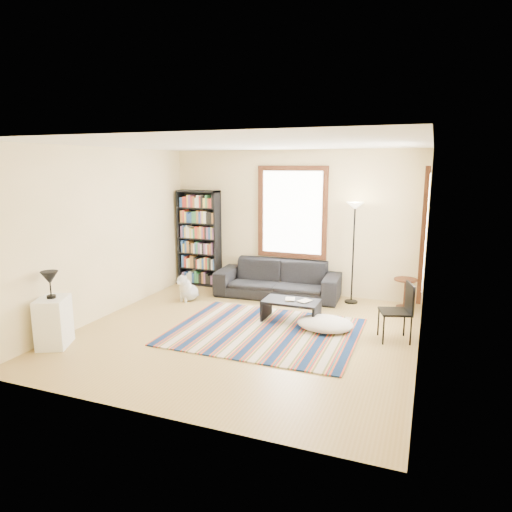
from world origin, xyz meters
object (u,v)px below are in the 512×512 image
(sofa, at_px, (278,279))
(dog, at_px, (189,287))
(coffee_table, at_px, (291,311))
(white_cabinet, at_px, (54,322))
(folding_chair, at_px, (395,312))
(floor_cushion, at_px, (325,324))
(side_table, at_px, (405,294))
(floor_lamp, at_px, (353,253))
(bookshelf, at_px, (199,238))

(sofa, xyz_separation_m, dog, (-1.48, -0.85, -0.09))
(sofa, height_order, dog, sofa)
(sofa, distance_m, dog, 1.71)
(coffee_table, height_order, white_cabinet, white_cabinet)
(folding_chair, bearing_deg, dog, 152.17)
(coffee_table, bearing_deg, floor_cushion, -18.67)
(floor_cushion, relative_size, side_table, 1.62)
(floor_cushion, xyz_separation_m, white_cabinet, (-3.43, -1.97, 0.24))
(white_cabinet, bearing_deg, floor_cushion, 5.26)
(floor_cushion, height_order, white_cabinet, white_cabinet)
(coffee_table, bearing_deg, side_table, 39.93)
(side_table, relative_size, folding_chair, 0.63)
(folding_chair, height_order, white_cabinet, folding_chair)
(floor_cushion, relative_size, white_cabinet, 1.25)
(floor_lamp, distance_m, white_cabinet, 5.08)
(floor_lamp, xyz_separation_m, dog, (-2.88, -0.95, -0.68))
(coffee_table, bearing_deg, dog, 167.89)
(side_table, bearing_deg, floor_cushion, -123.57)
(floor_lamp, bearing_deg, dog, -161.72)
(coffee_table, relative_size, floor_lamp, 0.48)
(bookshelf, height_order, white_cabinet, bookshelf)
(floor_cushion, bearing_deg, side_table, 56.43)
(bookshelf, distance_m, folding_chair, 4.55)
(side_table, height_order, white_cabinet, white_cabinet)
(floor_cushion, bearing_deg, dog, 166.40)
(floor_cushion, relative_size, folding_chair, 1.01)
(floor_cushion, height_order, side_table, side_table)
(bookshelf, height_order, dog, bookshelf)
(bookshelf, xyz_separation_m, floor_lamp, (3.24, -0.17, -0.07))
(folding_chair, xyz_separation_m, dog, (-3.77, 0.69, -0.18))
(bookshelf, height_order, side_table, bookshelf)
(sofa, relative_size, white_cabinet, 3.38)
(coffee_table, bearing_deg, floor_lamp, 62.19)
(coffee_table, distance_m, white_cabinet, 3.56)
(floor_lamp, xyz_separation_m, folding_chair, (0.89, -1.64, -0.50))
(folding_chair, height_order, dog, folding_chair)
(sofa, distance_m, white_cabinet, 4.10)
(sofa, bearing_deg, side_table, -1.36)
(folding_chair, bearing_deg, floor_lamp, 100.99)
(white_cabinet, bearing_deg, sofa, 33.61)
(floor_lamp, bearing_deg, sofa, -175.92)
(side_table, height_order, folding_chair, folding_chair)
(coffee_table, bearing_deg, sofa, 116.68)
(coffee_table, height_order, floor_lamp, floor_lamp)
(coffee_table, distance_m, folding_chair, 1.67)
(coffee_table, xyz_separation_m, white_cabinet, (-2.82, -2.17, 0.17))
(sofa, distance_m, bookshelf, 1.97)
(sofa, bearing_deg, floor_cushion, -53.84)
(side_table, distance_m, folding_chair, 1.65)
(bookshelf, relative_size, white_cabinet, 2.86)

